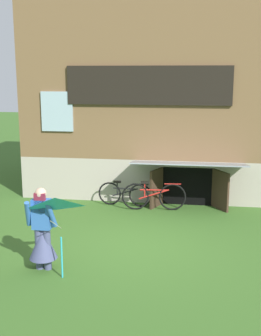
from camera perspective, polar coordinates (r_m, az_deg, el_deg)
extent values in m
plane|color=#386023|center=(9.64, 0.27, -9.66)|extent=(60.00, 60.00, 0.00)
cube|color=#ADA393|center=(14.64, 3.26, 0.50)|extent=(7.39, 4.86, 1.23)
cube|color=brown|center=(14.33, 3.40, 11.56)|extent=(7.39, 4.86, 4.39)
cube|color=black|center=(11.88, 2.33, 10.68)|extent=(4.43, 0.08, 1.03)
cube|color=#9EB7C6|center=(11.90, 2.34, 10.68)|extent=(4.27, 0.04, 0.91)
cube|color=#9EB7C6|center=(12.46, -9.52, 7.25)|extent=(0.90, 0.06, 1.10)
cube|color=black|center=(12.23, 7.53, -2.39)|extent=(1.40, 0.03, 1.05)
cube|color=#3D2B1E|center=(11.99, 3.44, -2.60)|extent=(0.33, 0.67, 1.05)
cube|color=#3D2B1E|center=(11.98, 11.58, -2.85)|extent=(0.44, 0.62, 1.05)
cube|color=gray|center=(11.54, 7.59, 0.55)|extent=(3.00, 1.09, 0.18)
cylinder|color=#474C75|center=(8.48, -11.80, -10.21)|extent=(0.14, 0.14, 0.79)
cylinder|color=#474C75|center=(8.42, -10.76, -10.31)|extent=(0.14, 0.14, 0.79)
cone|color=#474C75|center=(8.41, -11.31, -9.51)|extent=(0.52, 0.52, 0.60)
cube|color=#3366B7|center=(8.22, -11.48, -5.88)|extent=(0.34, 0.20, 0.56)
cylinder|color=#3366B7|center=(8.19, -13.18, -5.81)|extent=(0.17, 0.32, 0.52)
cylinder|color=#3366B7|center=(8.05, -10.24, -6.01)|extent=(0.17, 0.32, 0.52)
cube|color=maroon|center=(8.09, -11.69, -4.45)|extent=(0.20, 0.08, 0.36)
sphere|color=#D8AD8E|center=(8.10, -11.60, -3.27)|extent=(0.22, 0.22, 0.22)
pyramid|color=#2DB2CC|center=(7.55, -9.70, -6.40)|extent=(0.95, 0.86, 0.42)
cylinder|color=beige|center=(7.91, -9.65, -7.28)|extent=(0.01, 0.58, 0.35)
cylinder|color=#2DB2CC|center=(8.06, -8.92, -11.42)|extent=(0.03, 0.03, 0.77)
torus|color=black|center=(11.74, 5.47, -3.78)|extent=(0.73, 0.11, 0.73)
torus|color=black|center=(11.74, 0.64, -3.73)|extent=(0.73, 0.11, 0.73)
cylinder|color=red|center=(11.68, 3.06, -2.87)|extent=(0.74, 0.11, 0.04)
cylinder|color=red|center=(11.71, 3.06, -3.44)|extent=(0.81, 0.11, 0.29)
cylinder|color=red|center=(11.68, 1.85, -2.86)|extent=(0.04, 0.04, 0.41)
cube|color=black|center=(11.63, 1.86, -1.89)|extent=(0.20, 0.08, 0.05)
cylinder|color=red|center=(11.65, 5.50, -2.09)|extent=(0.44, 0.07, 0.03)
torus|color=black|center=(12.00, 1.31, -3.57)|extent=(0.65, 0.09, 0.64)
torus|color=black|center=(12.19, -2.72, -3.32)|extent=(0.65, 0.09, 0.64)
cylinder|color=black|center=(12.04, -0.73, -2.69)|extent=(0.65, 0.08, 0.04)
cylinder|color=black|center=(12.07, -0.72, -3.17)|extent=(0.72, 0.09, 0.26)
cylinder|color=black|center=(12.10, -1.73, -2.63)|extent=(0.04, 0.04, 0.36)
cube|color=black|center=(12.05, -1.74, -1.81)|extent=(0.20, 0.08, 0.05)
cylinder|color=black|center=(11.92, 1.31, -2.11)|extent=(0.44, 0.06, 0.03)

